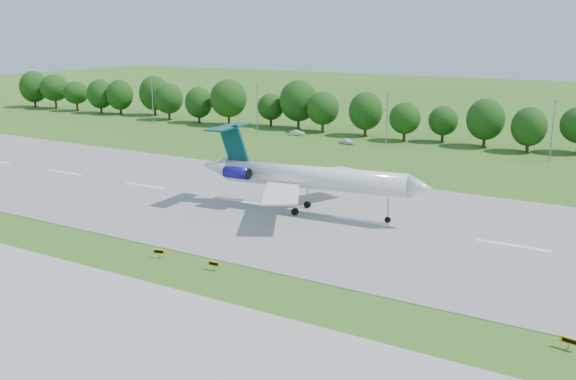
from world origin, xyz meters
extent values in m
plane|color=#315F19|center=(0.00, 0.00, 0.00)|extent=(600.00, 600.00, 0.00)
cube|color=gray|center=(0.00, 25.00, 0.04)|extent=(400.00, 45.00, 0.08)
cube|color=#ADADA8|center=(0.00, -18.00, 0.04)|extent=(400.00, 23.00, 0.08)
cylinder|color=#382314|center=(-140.00, 92.00, 1.80)|extent=(0.70, 0.70, 3.60)
sphere|color=#183B0E|center=(-140.00, 92.00, 6.20)|extent=(8.40, 8.40, 8.40)
cylinder|color=#382314|center=(-100.00, 92.00, 1.80)|extent=(0.70, 0.70, 3.60)
sphere|color=#183B0E|center=(-100.00, 92.00, 6.20)|extent=(8.40, 8.40, 8.40)
cylinder|color=#382314|center=(-60.00, 92.00, 1.80)|extent=(0.70, 0.70, 3.60)
sphere|color=#183B0E|center=(-60.00, 92.00, 6.20)|extent=(8.40, 8.40, 8.40)
cylinder|color=#382314|center=(-20.00, 92.00, 1.80)|extent=(0.70, 0.70, 3.60)
sphere|color=#183B0E|center=(-20.00, 92.00, 6.20)|extent=(8.40, 8.40, 8.40)
cylinder|color=gray|center=(-90.00, 82.00, 6.00)|extent=(0.24, 0.24, 12.00)
cube|color=gray|center=(-90.00, 82.00, 12.10)|extent=(0.90, 0.25, 0.18)
cylinder|color=gray|center=(-55.00, 82.00, 6.00)|extent=(0.24, 0.24, 12.00)
cube|color=gray|center=(-55.00, 82.00, 12.10)|extent=(0.90, 0.25, 0.18)
cylinder|color=gray|center=(-20.00, 82.00, 6.00)|extent=(0.24, 0.24, 12.00)
cube|color=gray|center=(-20.00, 82.00, 12.10)|extent=(0.90, 0.25, 0.18)
cylinder|color=gray|center=(15.00, 82.00, 6.00)|extent=(0.24, 0.24, 12.00)
cube|color=gray|center=(15.00, 82.00, 12.10)|extent=(0.90, 0.25, 0.18)
cylinder|color=white|center=(-7.80, 25.00, 5.31)|extent=(28.17, 5.09, 3.83)
cone|color=white|center=(7.63, 26.01, 5.62)|extent=(3.25, 3.45, 3.32)
cone|color=white|center=(-23.98, 23.94, 5.35)|extent=(4.74, 3.55, 3.35)
cube|color=white|center=(-9.05, 18.38, 4.34)|extent=(9.91, 12.86, 0.33)
cube|color=white|center=(-9.90, 31.40, 4.34)|extent=(8.74, 12.98, 0.33)
cube|color=#05363B|center=(-20.82, 24.15, 8.91)|extent=(4.85, 0.78, 6.32)
cube|color=#05363B|center=(-21.75, 24.09, 11.59)|extent=(3.56, 9.03, 0.27)
cylinder|color=navy|center=(-18.80, 21.85, 5.36)|extent=(4.06, 2.02, 1.85)
cylinder|color=navy|center=(-19.12, 26.69, 5.36)|extent=(4.06, 2.02, 1.85)
cylinder|color=gray|center=(3.36, 25.73, 2.14)|extent=(0.19, 0.19, 3.08)
cylinder|color=black|center=(3.36, 25.73, 0.60)|extent=(0.86, 0.33, 0.84)
cylinder|color=gray|center=(-9.53, 22.83, 2.14)|extent=(0.22, 0.22, 3.08)
cylinder|color=black|center=(-9.53, 22.83, 0.60)|extent=(1.05, 0.49, 1.02)
cylinder|color=gray|center=(-9.79, 26.92, 2.14)|extent=(0.22, 0.22, 3.08)
cylinder|color=black|center=(-9.79, 26.92, 0.60)|extent=(1.05, 0.49, 1.02)
cube|color=gray|center=(-14.24, -0.24, 0.32)|extent=(0.12, 0.12, 0.65)
cube|color=#FFBA0D|center=(-14.24, -0.24, 0.79)|extent=(1.46, 0.62, 0.51)
cube|color=black|center=(-14.21, -0.34, 0.79)|extent=(1.06, 0.36, 0.32)
cube|color=gray|center=(-6.46, -0.12, 0.32)|extent=(0.10, 0.10, 0.63)
cube|color=#FFBA0D|center=(-6.46, -0.12, 0.77)|extent=(1.45, 0.29, 0.50)
cube|color=black|center=(-6.45, -0.22, 0.77)|extent=(1.08, 0.11, 0.32)
cube|color=gray|center=(29.65, 0.48, 0.34)|extent=(0.11, 0.11, 0.67)
cube|color=#FFBA0D|center=(29.65, 0.48, 0.81)|extent=(1.54, 0.45, 0.53)
cube|color=black|center=(29.63, 0.37, 0.81)|extent=(1.13, 0.23, 0.34)
imported|color=silver|center=(-44.63, 84.15, 0.63)|extent=(4.05, 2.42, 1.26)
imported|color=white|center=(-28.70, 79.49, 0.65)|extent=(4.10, 2.60, 1.30)
camera|label=1|loc=(34.39, -52.82, 25.78)|focal=40.00mm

